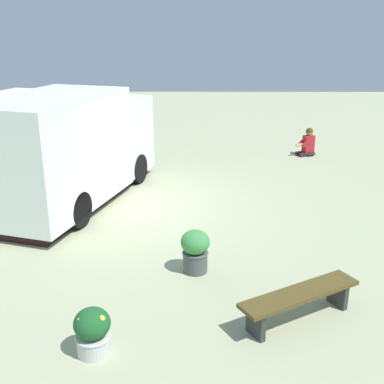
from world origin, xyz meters
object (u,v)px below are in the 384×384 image
Objects in this scene: food_truck at (71,150)px; planter_flowering_far at (195,250)px; person_customer at (308,144)px; planter_flowering_near at (93,331)px; plaza_bench at (300,298)px.

food_truck is 7.50× the size of planter_flowering_far.
person_customer is 1.40× the size of planter_flowering_near.
food_truck is 3.06× the size of plaza_bench.
planter_flowering_near is (1.59, -5.56, -0.92)m from food_truck.
food_truck is at bearing 130.22° from planter_flowering_far.
planter_flowering_near is 0.35× the size of plaza_bench.
person_customer reaches higher than planter_flowering_near.
food_truck reaches higher than planter_flowering_far.
person_customer is 1.19× the size of planter_flowering_far.
food_truck is 7.82m from person_customer.
food_truck is at bearing -146.59° from person_customer.
planter_flowering_far is at bearing 59.02° from planter_flowering_near.
person_customer is 9.34m from plaza_bench.
planter_flowering_far is (-3.60, -7.69, 0.04)m from person_customer.
planter_flowering_near is 2.86m from plaza_bench.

